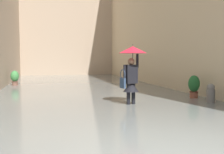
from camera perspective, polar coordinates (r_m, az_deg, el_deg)
ground_plane at (r=13.71m, az=-5.89°, el=-2.63°), size 60.00×60.00×0.00m
flood_water at (r=13.71m, az=-5.90°, el=-2.38°), size 8.64×26.11×0.12m
building_facade_far at (r=24.83m, az=-9.61°, el=13.00°), size 11.44×1.80×10.98m
person_wading at (r=8.51m, az=4.20°, el=2.45°), size 0.90×0.90×2.03m
potted_plant_far_right at (r=15.38m, az=-19.88°, el=-0.24°), size 0.43×0.43×0.91m
potted_plant_far_left at (r=10.35m, az=16.95°, el=-1.94°), size 0.42×0.42×0.95m
mooring_bollard at (r=9.49m, az=20.15°, el=-3.57°), size 0.28×0.28×0.74m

